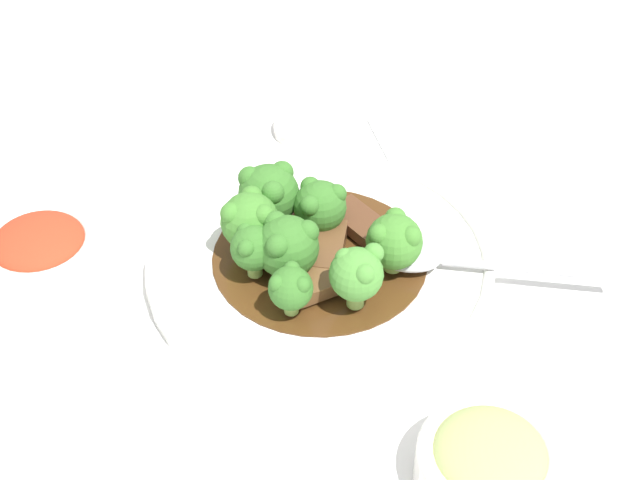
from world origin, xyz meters
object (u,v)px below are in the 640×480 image
at_px(side_bowl_kimchi, 41,252).
at_px(sauce_dish, 308,126).
at_px(beef_strip_0, 361,223).
at_px(broccoli_floret_6, 291,288).
at_px(broccoli_floret_7, 287,245).
at_px(serving_spoon, 429,258).
at_px(broccoli_floret_5, 269,193).
at_px(broccoli_floret_3, 394,240).
at_px(beef_strip_1, 321,248).
at_px(broccoli_floret_2, 362,272).
at_px(beef_strip_2, 324,278).
at_px(main_plate, 320,261).
at_px(broccoli_floret_1, 254,248).
at_px(broccoli_floret_0, 250,220).
at_px(broccoli_floret_4, 320,205).
at_px(side_bowl_appetizer, 488,462).

distance_m(side_bowl_kimchi, sauce_dish, 0.31).
height_order(beef_strip_0, broccoli_floret_6, broccoli_floret_6).
bearing_deg(broccoli_floret_7, serving_spoon, 160.38).
bearing_deg(broccoli_floret_5, broccoli_floret_6, 75.80).
bearing_deg(broccoli_floret_3, beef_strip_1, -40.94).
height_order(broccoli_floret_2, broccoli_floret_3, broccoli_floret_2).
bearing_deg(broccoli_floret_2, beef_strip_2, -61.16).
height_order(beef_strip_1, broccoli_floret_6, broccoli_floret_6).
relative_size(main_plate, broccoli_floret_5, 5.40).
bearing_deg(main_plate, broccoli_floret_5, -70.35).
bearing_deg(broccoli_floret_6, sauce_dish, -117.28).
height_order(beef_strip_0, beef_strip_2, beef_strip_2).
relative_size(beef_strip_0, broccoli_floret_7, 1.24).
bearing_deg(main_plate, broccoli_floret_3, 138.29).
bearing_deg(beef_strip_1, broccoli_floret_1, -0.44).
distance_m(broccoli_floret_1, broccoli_floret_7, 0.03).
distance_m(beef_strip_0, broccoli_floret_0, 0.10).
height_order(broccoli_floret_4, broccoli_floret_5, broccoli_floret_5).
height_order(broccoli_floret_0, serving_spoon, broccoli_floret_0).
distance_m(broccoli_floret_2, side_bowl_appetizer, 0.18).
bearing_deg(broccoli_floret_7, side_bowl_kimchi, -30.57).
height_order(beef_strip_2, sauce_dish, beef_strip_2).
bearing_deg(broccoli_floret_1, broccoli_floret_2, 134.44).
relative_size(main_plate, beef_strip_1, 4.03).
relative_size(broccoli_floret_0, broccoli_floret_2, 1.03).
bearing_deg(sauce_dish, broccoli_floret_2, 74.42).
relative_size(beef_strip_2, broccoli_floret_5, 1.21).
bearing_deg(broccoli_floret_0, broccoli_floret_3, 144.04).
distance_m(main_plate, beef_strip_1, 0.02).
height_order(beef_strip_1, side_bowl_kimchi, side_bowl_kimchi).
distance_m(beef_strip_1, side_bowl_kimchi, 0.24).
bearing_deg(main_plate, sauce_dish, -111.73).
distance_m(main_plate, beef_strip_0, 0.05).
bearing_deg(sauce_dish, beef_strip_2, 68.59).
distance_m(beef_strip_2, broccoli_floret_2, 0.04).
bearing_deg(beef_strip_1, broccoli_floret_2, 93.54).
bearing_deg(broccoli_floret_0, broccoli_floret_1, 74.15).
xyz_separation_m(beef_strip_1, broccoli_floret_7, (0.03, 0.01, 0.02)).
distance_m(beef_strip_1, broccoli_floret_0, 0.07).
height_order(broccoli_floret_7, sauce_dish, broccoli_floret_7).
xyz_separation_m(beef_strip_2, sauce_dish, (-0.09, -0.23, -0.02)).
xyz_separation_m(beef_strip_2, broccoli_floret_2, (-0.02, 0.03, 0.03)).
bearing_deg(serving_spoon, sauce_dish, -89.86).
bearing_deg(serving_spoon, broccoli_floret_4, -51.16).
relative_size(beef_strip_0, broccoli_floret_0, 1.21).
relative_size(broccoli_floret_0, broccoli_floret_5, 1.03).
bearing_deg(sauce_dish, broccoli_floret_6, 62.72).
bearing_deg(broccoli_floret_5, broccoli_floret_4, 139.09).
distance_m(broccoli_floret_3, broccoli_floret_4, 0.08).
relative_size(broccoli_floret_1, side_bowl_kimchi, 0.48).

